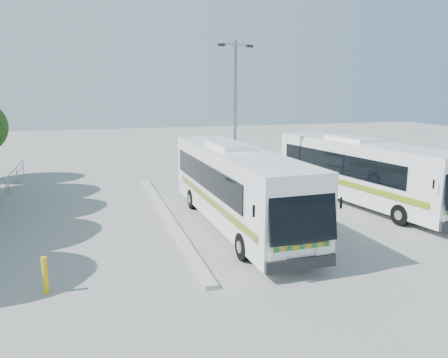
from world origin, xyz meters
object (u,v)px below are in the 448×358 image
object	(u,v)px
bollard	(45,275)
lamppost	(235,112)
coach_adjacent	(362,170)
coach_main	(236,185)

from	to	relation	value
bollard	lamppost	bearing A→B (deg)	47.50
coach_adjacent	bollard	xyz separation A→B (m)	(-14.43, -6.12, -1.18)
coach_main	bollard	bearing A→B (deg)	-149.83
bollard	coach_adjacent	bearing A→B (deg)	22.98
lamppost	bollard	bearing A→B (deg)	-140.49
coach_adjacent	lamppost	bearing A→B (deg)	138.68
coach_main	coach_adjacent	distance (m)	7.43
lamppost	bollard	size ratio (longest dim) A/B	7.53
coach_main	lamppost	bearing A→B (deg)	70.75
coach_adjacent	lamppost	xyz separation A→B (m)	(-5.56, 3.56, 2.80)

